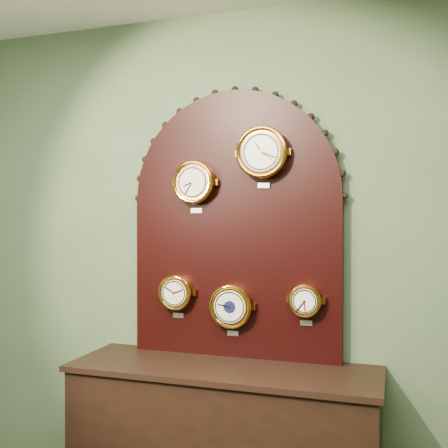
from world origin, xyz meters
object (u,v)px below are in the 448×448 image
(display_board, at_px, (235,215))
(barometer, at_px, (231,306))
(shop_counter, at_px, (223,447))
(hygrometer, at_px, (176,292))
(roman_clock, at_px, (194,183))
(arabic_clock, at_px, (262,153))
(tide_clock, at_px, (305,300))

(display_board, relative_size, barometer, 5.20)
(display_board, bearing_deg, shop_counter, -90.00)
(display_board, distance_m, hygrometer, 0.56)
(roman_clock, distance_m, hygrometer, 0.64)
(display_board, height_order, hygrometer, display_board)
(shop_counter, distance_m, arabic_clock, 1.58)
(arabic_clock, distance_m, tide_clock, 0.83)
(arabic_clock, xyz_separation_m, barometer, (-0.18, 0.00, -0.84))
(hygrometer, relative_size, barometer, 0.86)
(shop_counter, bearing_deg, arabic_clock, 40.92)
(arabic_clock, height_order, hygrometer, arabic_clock)
(shop_counter, xyz_separation_m, arabic_clock, (0.18, 0.15, 1.57))
(roman_clock, distance_m, tide_clock, 0.90)
(shop_counter, relative_size, hygrometer, 6.33)
(arabic_clock, height_order, barometer, arabic_clock)
(shop_counter, relative_size, display_board, 1.05)
(display_board, xyz_separation_m, roman_clock, (-0.22, -0.07, 0.19))
(display_board, distance_m, arabic_clock, 0.39)
(shop_counter, distance_m, display_board, 1.25)
(display_board, bearing_deg, tide_clock, -9.03)
(display_board, height_order, barometer, display_board)
(hygrometer, bearing_deg, shop_counter, -24.88)
(roman_clock, distance_m, barometer, 0.72)
(display_board, bearing_deg, roman_clock, -163.05)
(barometer, height_order, tide_clock, tide_clock)
(roman_clock, xyz_separation_m, hygrometer, (-0.11, 0.00, -0.63))
(display_board, relative_size, arabic_clock, 4.60)
(arabic_clock, bearing_deg, shop_counter, -139.08)
(shop_counter, bearing_deg, roman_clock, 145.18)
(shop_counter, distance_m, hygrometer, 0.87)
(roman_clock, height_order, hygrometer, roman_clock)
(display_board, distance_m, barometer, 0.51)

